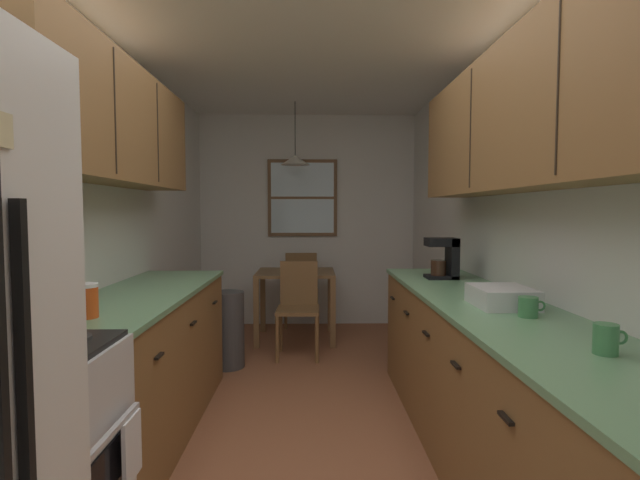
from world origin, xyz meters
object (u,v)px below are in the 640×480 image
Objects in this scene: stove_range at (13,478)px; dish_rack at (502,297)px; dining_chair_far at (301,285)px; coffee_maker at (445,257)px; dining_chair_near at (298,304)px; dining_table at (296,284)px; mug_spare at (606,339)px; trash_bin at (228,330)px; storage_canister at (86,301)px; mug_by_coffeemaker at (529,307)px; table_serving_bowl at (293,268)px.

dish_rack is at bearing 21.88° from stove_range.
coffee_maker is (1.09, -2.26, 0.56)m from dining_chair_far.
stove_range is 3.10m from dining_chair_near.
dining_table is 0.93× the size of dining_chair_far.
mug_spare reaches higher than dish_rack.
coffee_maker reaches higher than dish_rack.
dining_chair_far is at bearing 85.08° from dining_table.
dining_table is (0.87, 3.53, 0.14)m from stove_range.
trash_bin is 5.74× the size of mug_spare.
stove_range is 0.77m from storage_canister.
dining_chair_near is 2.65× the size of dish_rack.
mug_spare reaches higher than mug_by_coffeemaker.
mug_by_coffeemaker is 0.58m from mug_spare.
mug_by_coffeemaker reaches higher than dining_table.
dish_rack is at bearing 6.43° from storage_canister.
mug_by_coffeemaker is 1.06× the size of mug_spare.
mug_spare is 0.35× the size of dish_rack.
coffee_maker is (1.14, -1.70, 0.45)m from dining_table.
mug_by_coffeemaker is at bearing -0.71° from storage_canister.
table_serving_bowl is (-0.08, -0.47, 0.27)m from dining_chair_far.
mug_spare is (0.00, -0.58, 0.01)m from mug_by_coffeemaker.
trash_bin is (-0.62, -1.50, -0.16)m from dining_chair_far.
trash_bin is 3.22m from mug_spare.
dish_rack is (1.11, -2.15, 0.45)m from dining_chair_near.
dish_rack reaches higher than mug_by_coffeemaker.
table_serving_bowl is at bearing 123.36° from coffee_maker.
dining_table is 1.23× the size of trash_bin.
dish_rack reaches higher than dining_chair_far.
stove_range is at bearing -158.12° from dish_rack.
storage_canister is at bearing -148.11° from coffee_maker.
coffee_maker is at bearing -23.96° from trash_bin.
dining_table is 7.05× the size of mug_spare.
mug_spare is at bearing -74.73° from dining_chair_far.
coffee_maker is at bearing -55.98° from dining_table.
trash_bin is 1.24m from table_serving_bowl.
stove_range is 2.62m from trash_bin.
stove_range is 2.79m from coffee_maker.
stove_range reaches higher than dining_table.
coffee_maker reaches higher than mug_by_coffeemaker.
stove_range is at bearing -164.73° from mug_by_coffeemaker.
table_serving_bowl is (-0.08, 0.67, 0.27)m from dining_chair_near.
dining_table is at bearing 111.51° from mug_by_coffeemaker.
dining_chair_far reaches higher than trash_bin.
storage_canister is 2.05m from mug_by_coffeemaker.
dining_chair_far is (0.00, 1.14, 0.00)m from dining_chair_near.
mug_by_coffeemaker is at bearing -88.70° from coffee_maker.
mug_spare is at bearing -56.30° from trash_bin.
dining_chair_near is at bearing -83.14° from table_serving_bowl.
dining_table is 0.19m from table_serving_bowl.
trash_bin is at bearing 156.04° from coffee_maker.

